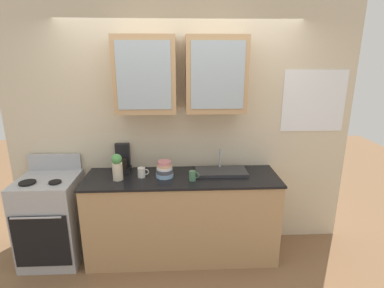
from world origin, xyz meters
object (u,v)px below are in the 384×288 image
at_px(sink_faucet, 221,171).
at_px(cup_near_bowls, 142,172).
at_px(stove_range, 52,219).
at_px(bowl_stack, 165,170).
at_px(coffee_maker, 122,161).
at_px(vase, 117,167).
at_px(cup_near_sink, 193,176).

xyz_separation_m(sink_faucet, cup_near_bowls, (-0.84, -0.08, 0.03)).
bearing_deg(stove_range, bowl_stack, 0.32).
bearing_deg(coffee_maker, vase, -90.49).
distance_m(bowl_stack, cup_near_sink, 0.31).
relative_size(vase, cup_near_sink, 2.64).
distance_m(stove_range, coffee_maker, 0.96).
height_order(vase, cup_near_sink, vase).
height_order(sink_faucet, coffee_maker, coffee_maker).
relative_size(stove_range, cup_near_bowls, 9.56).
relative_size(stove_range, vase, 4.05).
xyz_separation_m(bowl_stack, cup_near_bowls, (-0.24, 0.00, -0.03)).
distance_m(cup_near_bowls, coffee_maker, 0.33).
bearing_deg(coffee_maker, bowl_stack, -25.47).
xyz_separation_m(stove_range, cup_near_bowls, (0.98, 0.01, 0.51)).
bearing_deg(cup_near_sink, coffee_maker, 156.09).
xyz_separation_m(sink_faucet, bowl_stack, (-0.60, -0.08, 0.06)).
bearing_deg(cup_near_bowls, bowl_stack, -0.15).
relative_size(sink_faucet, cup_near_sink, 5.24).
xyz_separation_m(cup_near_sink, coffee_maker, (-0.75, 0.33, 0.06)).
bearing_deg(sink_faucet, cup_near_bowls, -174.56).
xyz_separation_m(vase, coffee_maker, (0.00, 0.28, -0.03)).
height_order(cup_near_bowls, coffee_maker, coffee_maker).
xyz_separation_m(bowl_stack, vase, (-0.47, -0.06, 0.06)).
bearing_deg(cup_near_sink, sink_faucet, 31.39).
bearing_deg(bowl_stack, sink_faucet, 7.60).
height_order(stove_range, vase, vase).
xyz_separation_m(bowl_stack, coffee_maker, (-0.47, 0.22, 0.03)).
height_order(sink_faucet, cup_near_bowls, sink_faucet).
distance_m(vase, cup_near_sink, 0.76).
distance_m(vase, coffee_maker, 0.28).
bearing_deg(vase, cup_near_bowls, 13.37).
xyz_separation_m(sink_faucet, cup_near_sink, (-0.32, -0.19, 0.03)).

